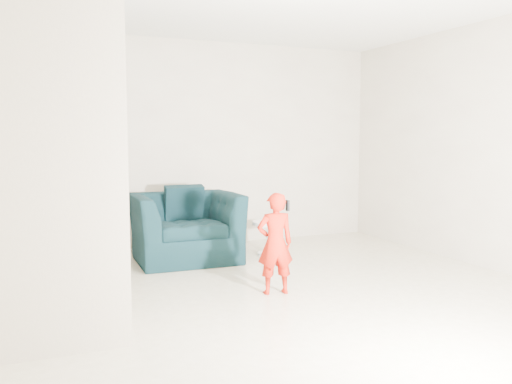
{
  "coord_description": "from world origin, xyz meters",
  "views": [
    {
      "loc": [
        -2.13,
        -4.17,
        1.44
      ],
      "look_at": [
        0.15,
        1.2,
        0.85
      ],
      "focal_mm": 38.0,
      "sensor_mm": 36.0,
      "label": 1
    }
  ],
  "objects_px": {
    "toddler": "(275,243)",
    "staircase": "(45,198)",
    "armchair": "(185,227)",
    "side_table": "(269,232)"
  },
  "relations": [
    {
      "from": "armchair",
      "to": "toddler",
      "type": "bearing_deg",
      "value": -75.18
    },
    {
      "from": "toddler",
      "to": "side_table",
      "type": "bearing_deg",
      "value": -104.82
    },
    {
      "from": "toddler",
      "to": "staircase",
      "type": "bearing_deg",
      "value": -0.36
    },
    {
      "from": "armchair",
      "to": "staircase",
      "type": "bearing_deg",
      "value": -136.87
    },
    {
      "from": "staircase",
      "to": "armchair",
      "type": "bearing_deg",
      "value": 41.51
    },
    {
      "from": "toddler",
      "to": "staircase",
      "type": "height_order",
      "value": "staircase"
    },
    {
      "from": "armchair",
      "to": "side_table",
      "type": "height_order",
      "value": "armchair"
    },
    {
      "from": "side_table",
      "to": "toddler",
      "type": "bearing_deg",
      "value": -112.59
    },
    {
      "from": "toddler",
      "to": "side_table",
      "type": "relative_size",
      "value": 2.25
    },
    {
      "from": "staircase",
      "to": "side_table",
      "type": "bearing_deg",
      "value": 25.64
    }
  ]
}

